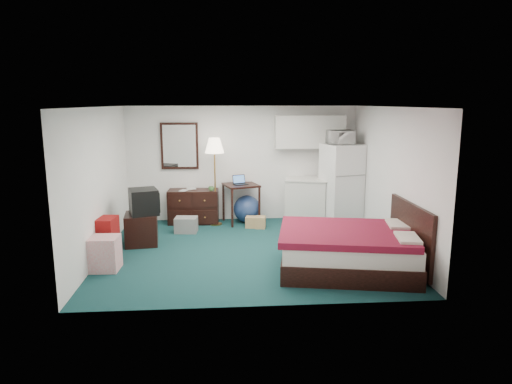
{
  "coord_description": "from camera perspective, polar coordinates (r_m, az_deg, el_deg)",
  "views": [
    {
      "loc": [
        -0.44,
        -7.69,
        2.58
      ],
      "look_at": [
        0.16,
        0.34,
        0.99
      ],
      "focal_mm": 32.0,
      "sensor_mm": 36.0,
      "label": 1
    }
  ],
  "objects": [
    {
      "name": "desk",
      "position": [
        9.87,
        -1.88,
        -1.43
      ],
      "size": [
        0.84,
        0.84,
        0.85
      ],
      "primitive_type": null,
      "rotation": [
        0.0,
        0.0,
        0.3
      ],
      "color": "black",
      "rests_on": "floor"
    },
    {
      "name": "book_b",
      "position": [
        9.93,
        -8.67,
        1.04
      ],
      "size": [
        0.19,
        0.07,
        0.25
      ],
      "primitive_type": "imported",
      "rotation": [
        0.0,
        0.0,
        0.26
      ],
      "color": "tan",
      "rests_on": "dresser"
    },
    {
      "name": "tv_stand",
      "position": [
        8.67,
        -14.12,
        -4.49
      ],
      "size": [
        0.64,
        0.69,
        0.57
      ],
      "primitive_type": null,
      "rotation": [
        0.0,
        0.0,
        0.12
      ],
      "color": "black",
      "rests_on": "floor"
    },
    {
      "name": "upper_cabinets",
      "position": [
        9.97,
        6.71,
        7.49
      ],
      "size": [
        1.5,
        0.35,
        0.7
      ],
      "primitive_type": null,
      "color": "silver",
      "rests_on": "walls"
    },
    {
      "name": "file_bin",
      "position": [
        9.3,
        -8.72,
        -4.07
      ],
      "size": [
        0.47,
        0.37,
        0.31
      ],
      "primitive_type": null,
      "rotation": [
        0.0,
        0.0,
        -0.1
      ],
      "color": "gray",
      "rests_on": "floor"
    },
    {
      "name": "mug",
      "position": [
        9.7,
        -5.61,
        0.49
      ],
      "size": [
        0.13,
        0.1,
        0.12
      ],
      "primitive_type": "imported",
      "rotation": [
        0.0,
        0.0,
        0.09
      ],
      "color": "#498341",
      "rests_on": "dresser"
    },
    {
      "name": "floor",
      "position": [
        8.13,
        -0.96,
        -7.32
      ],
      "size": [
        5.0,
        4.5,
        0.01
      ],
      "primitive_type": "cube",
      "color": "black",
      "rests_on": "ground"
    },
    {
      "name": "crt_tv",
      "position": [
        8.54,
        -13.87,
        -1.17
      ],
      "size": [
        0.64,
        0.66,
        0.46
      ],
      "primitive_type": null,
      "rotation": [
        0.0,
        0.0,
        0.31
      ],
      "color": "black",
      "rests_on": "tv_stand"
    },
    {
      "name": "retail_box",
      "position": [
        7.53,
        -18.34,
        -7.3
      ],
      "size": [
        0.44,
        0.44,
        0.53
      ],
      "primitive_type": null,
      "rotation": [
        0.0,
        0.0,
        -0.04
      ],
      "color": "silver",
      "rests_on": "floor"
    },
    {
      "name": "mirror",
      "position": [
        10.0,
        -9.53,
        5.7
      ],
      "size": [
        0.8,
        0.06,
        1.0
      ],
      "primitive_type": null,
      "color": "white",
      "rests_on": "walls"
    },
    {
      "name": "walls",
      "position": [
        7.82,
        -0.99,
        1.4
      ],
      "size": [
        5.01,
        4.51,
        2.5
      ],
      "color": "white",
      "rests_on": "floor"
    },
    {
      "name": "headboard",
      "position": [
        7.51,
        18.72,
        -5.11
      ],
      "size": [
        0.06,
        1.56,
        1.0
      ],
      "primitive_type": null,
      "color": "black",
      "rests_on": "walls"
    },
    {
      "name": "exercise_ball",
      "position": [
        9.93,
        -1.13,
        -2.12
      ],
      "size": [
        0.67,
        0.67,
        0.59
      ],
      "primitive_type": "sphere",
      "rotation": [
        0.0,
        0.0,
        0.15
      ],
      "color": "navy",
      "rests_on": "floor"
    },
    {
      "name": "laptop",
      "position": [
        9.71,
        -1.92,
        1.49
      ],
      "size": [
        0.35,
        0.32,
        0.19
      ],
      "primitive_type": null,
      "rotation": [
        0.0,
        0.0,
        0.37
      ],
      "color": "black",
      "rests_on": "desk"
    },
    {
      "name": "floor_lamp",
      "position": [
        9.64,
        -5.14,
        1.26
      ],
      "size": [
        0.49,
        0.49,
        1.85
      ],
      "primitive_type": null,
      "rotation": [
        0.0,
        0.0,
        0.25
      ],
      "color": "#B58239",
      "rests_on": "floor"
    },
    {
      "name": "microwave",
      "position": [
        9.57,
        10.51,
        6.94
      ],
      "size": [
        0.55,
        0.34,
        0.36
      ],
      "primitive_type": "imported",
      "rotation": [
        0.0,
        0.0,
        0.1
      ],
      "color": "white",
      "rests_on": "fridge"
    },
    {
      "name": "bed",
      "position": [
        7.25,
        11.4,
        -7.19
      ],
      "size": [
        2.25,
        1.9,
        0.64
      ],
      "primitive_type": null,
      "rotation": [
        0.0,
        0.0,
        -0.19
      ],
      "color": "maroon",
      "rests_on": "floor"
    },
    {
      "name": "suitcase",
      "position": [
        8.01,
        -18.01,
        -5.52
      ],
      "size": [
        0.31,
        0.46,
        0.7
      ],
      "primitive_type": null,
      "rotation": [
        0.0,
        0.0,
        -0.11
      ],
      "color": "maroon",
      "rests_on": "floor"
    },
    {
      "name": "cardboard_box_b",
      "position": [
        9.51,
        0.56,
        -3.8
      ],
      "size": [
        0.24,
        0.27,
        0.24
      ],
      "primitive_type": null,
      "rotation": [
        0.0,
        0.0,
        -0.18
      ],
      "color": "tan",
      "rests_on": "floor"
    },
    {
      "name": "book_a",
      "position": [
        9.8,
        -9.44,
        0.76
      ],
      "size": [
        0.15,
        0.07,
        0.21
      ],
      "primitive_type": "imported",
      "rotation": [
        0.0,
        0.0,
        -0.35
      ],
      "color": "tan",
      "rests_on": "dresser"
    },
    {
      "name": "dresser",
      "position": [
        9.94,
        -7.82,
        -1.79
      ],
      "size": [
        1.09,
        0.53,
        0.73
      ],
      "primitive_type": null,
      "rotation": [
        0.0,
        0.0,
        -0.04
      ],
      "color": "black",
      "rests_on": "floor"
    },
    {
      "name": "fridge",
      "position": [
        9.75,
        10.59,
        0.85
      ],
      "size": [
        0.88,
        0.88,
        1.72
      ],
      "primitive_type": null,
      "rotation": [
        0.0,
        0.0,
        0.28
      ],
      "color": "white",
      "rests_on": "floor"
    },
    {
      "name": "ceiling",
      "position": [
        7.71,
        -1.02,
        10.6
      ],
      "size": [
        5.0,
        4.5,
        0.01
      ],
      "primitive_type": "cube",
      "color": "white",
      "rests_on": "walls"
    },
    {
      "name": "cardboard_box_a",
      "position": [
        9.55,
        -0.47,
        -3.78
      ],
      "size": [
        0.31,
        0.28,
        0.23
      ],
      "primitive_type": null,
      "rotation": [
        0.0,
        0.0,
        -0.2
      ],
      "color": "tan",
      "rests_on": "floor"
    },
    {
      "name": "kitchen_counter",
      "position": [
        9.97,
        6.28,
        -1.11
      ],
      "size": [
        1.0,
        0.85,
        0.93
      ],
      "primitive_type": null,
      "rotation": [
        0.0,
        0.0,
        -0.27
      ],
      "color": "silver",
      "rests_on": "floor"
    }
  ]
}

